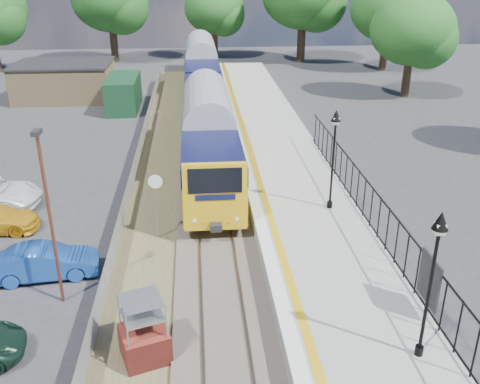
{
  "coord_description": "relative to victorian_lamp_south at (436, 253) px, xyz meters",
  "views": [
    {
      "loc": [
        -0.7,
        -15.78,
        11.45
      ],
      "look_at": [
        1.13,
        5.61,
        2.0
      ],
      "focal_mm": 40.0,
      "sensor_mm": 36.0,
      "label": 1
    }
  ],
  "objects": [
    {
      "name": "victorian_lamp_south",
      "position": [
        0.0,
        0.0,
        0.0
      ],
      "size": [
        0.44,
        0.44,
        4.6
      ],
      "color": "black",
      "rests_on": "platform"
    },
    {
      "name": "palisade_fence",
      "position": [
        1.05,
        6.24,
        -2.46
      ],
      "size": [
        0.12,
        26.0,
        2.0
      ],
      "color": "black",
      "rests_on": "platform"
    },
    {
      "name": "speed_sign",
      "position": [
        -8.0,
        9.33,
        -2.19
      ],
      "size": [
        0.62,
        0.1,
        3.06
      ],
      "rotation": [
        0.0,
        0.0,
        -0.02
      ],
      "color": "#999EA3",
      "rests_on": "ground"
    },
    {
      "name": "tree_line",
      "position": [
        -4.1,
        46.0,
        2.31
      ],
      "size": [
        56.8,
        43.8,
        11.88
      ],
      "color": "#332319",
      "rests_on": "ground"
    },
    {
      "name": "platform_edge",
      "position": [
        -3.36,
        12.0,
        -3.39
      ],
      "size": [
        0.9,
        70.0,
        0.01
      ],
      "color": "silver",
      "rests_on": "platform"
    },
    {
      "name": "wire_fence",
      "position": [
        -9.7,
        16.0,
        -3.7
      ],
      "size": [
        0.06,
        52.0,
        1.2
      ],
      "color": "#999EA3",
      "rests_on": "ground"
    },
    {
      "name": "track_bed",
      "position": [
        -5.97,
        13.67,
        -4.21
      ],
      "size": [
        5.9,
        80.0,
        0.29
      ],
      "color": "#473F38",
      "rests_on": "ground"
    },
    {
      "name": "ground",
      "position": [
        -5.5,
        4.0,
        -4.3
      ],
      "size": [
        120.0,
        120.0,
        0.0
      ],
      "primitive_type": "plane",
      "color": "#2D2D30",
      "rests_on": "ground"
    },
    {
      "name": "outbuilding",
      "position": [
        -16.41,
        35.21,
        -2.78
      ],
      "size": [
        10.8,
        10.1,
        3.12
      ],
      "color": "#A1885B",
      "rests_on": "ground"
    },
    {
      "name": "platform",
      "position": [
        -1.3,
        12.0,
        -3.85
      ],
      "size": [
        5.0,
        70.0,
        0.9
      ],
      "primitive_type": "cube",
      "color": "gray",
      "rests_on": "ground"
    },
    {
      "name": "carpark_lamp",
      "position": [
        -11.23,
        4.9,
        -0.58
      ],
      "size": [
        0.25,
        0.5,
        6.46
      ],
      "color": "#53281B",
      "rests_on": "ground"
    },
    {
      "name": "brick_plinth",
      "position": [
        -8.0,
        1.57,
        -3.23
      ],
      "size": [
        1.75,
        1.75,
        2.23
      ],
      "rotation": [
        0.0,
        0.0,
        0.32
      ],
      "color": "maroon",
      "rests_on": "ground"
    },
    {
      "name": "train",
      "position": [
        -5.5,
        29.0,
        -1.96
      ],
      "size": [
        2.82,
        40.83,
        3.51
      ],
      "color": "gold",
      "rests_on": "ground"
    },
    {
      "name": "victorian_lamp_north",
      "position": [
        -0.2,
        10.0,
        0.0
      ],
      "size": [
        0.44,
        0.44,
        4.6
      ],
      "color": "black",
      "rests_on": "platform"
    },
    {
      "name": "car_blue",
      "position": [
        -12.2,
        6.58,
        -3.64
      ],
      "size": [
        4.15,
        1.88,
        1.32
      ],
      "primitive_type": "imported",
      "rotation": [
        0.0,
        0.0,
        1.69
      ],
      "color": "#1A459C",
      "rests_on": "ground"
    }
  ]
}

